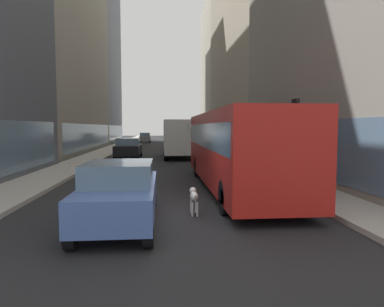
{
  "coord_description": "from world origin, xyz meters",
  "views": [
    {
      "loc": [
        -0.14,
        -9.67,
        2.48
      ],
      "look_at": [
        1.12,
        4.51,
        1.4
      ],
      "focal_mm": 32.17,
      "sensor_mm": 36.0,
      "label": 1
    }
  ],
  "objects_px": {
    "dalmatian_dog": "(194,196)",
    "traffic_light_near": "(296,129)",
    "car_grey_wagon": "(145,138)",
    "pedestrian_with_handbag": "(321,171)",
    "car_blue_hatchback": "(120,193)",
    "car_black_suv": "(129,148)",
    "box_truck": "(178,137)",
    "car_red_coupe": "(181,138)",
    "transit_bus": "(234,145)",
    "pedestrian_in_coat": "(313,165)"
  },
  "relations": [
    {
      "from": "pedestrian_with_handbag",
      "to": "box_truck",
      "type": "bearing_deg",
      "value": 103.21
    },
    {
      "from": "car_red_coupe",
      "to": "car_black_suv",
      "type": "bearing_deg",
      "value": -102.54
    },
    {
      "from": "box_truck",
      "to": "pedestrian_with_handbag",
      "type": "xyz_separation_m",
      "value": [
        4.01,
        -17.09,
        -0.65
      ]
    },
    {
      "from": "traffic_light_near",
      "to": "car_red_coupe",
      "type": "bearing_deg",
      "value": 92.95
    },
    {
      "from": "car_blue_hatchback",
      "to": "car_black_suv",
      "type": "xyz_separation_m",
      "value": [
        -1.6,
        19.25,
        0.0
      ]
    },
    {
      "from": "car_blue_hatchback",
      "to": "pedestrian_with_handbag",
      "type": "relative_size",
      "value": 2.69
    },
    {
      "from": "car_black_suv",
      "to": "dalmatian_dog",
      "type": "relative_size",
      "value": 4.96
    },
    {
      "from": "car_red_coupe",
      "to": "box_truck",
      "type": "height_order",
      "value": "box_truck"
    },
    {
      "from": "car_red_coupe",
      "to": "pedestrian_in_coat",
      "type": "relative_size",
      "value": 2.42
    },
    {
      "from": "car_grey_wagon",
      "to": "car_black_suv",
      "type": "distance_m",
      "value": 28.44
    },
    {
      "from": "car_red_coupe",
      "to": "pedestrian_with_handbag",
      "type": "relative_size",
      "value": 2.42
    },
    {
      "from": "car_blue_hatchback",
      "to": "car_black_suv",
      "type": "relative_size",
      "value": 0.95
    },
    {
      "from": "car_red_coupe",
      "to": "car_black_suv",
      "type": "xyz_separation_m",
      "value": [
        -5.6,
        -25.18,
        0.0
      ]
    },
    {
      "from": "transit_bus",
      "to": "box_truck",
      "type": "xyz_separation_m",
      "value": [
        -1.6,
        14.49,
        -0.11
      ]
    },
    {
      "from": "car_blue_hatchback",
      "to": "car_red_coupe",
      "type": "height_order",
      "value": "same"
    },
    {
      "from": "car_blue_hatchback",
      "to": "traffic_light_near",
      "type": "height_order",
      "value": "traffic_light_near"
    },
    {
      "from": "transit_bus",
      "to": "car_blue_hatchback",
      "type": "height_order",
      "value": "transit_bus"
    },
    {
      "from": "pedestrian_with_handbag",
      "to": "car_black_suv",
      "type": "bearing_deg",
      "value": 115.25
    },
    {
      "from": "car_grey_wagon",
      "to": "dalmatian_dog",
      "type": "bearing_deg",
      "value": -85.64
    },
    {
      "from": "car_blue_hatchback",
      "to": "car_grey_wagon",
      "type": "distance_m",
      "value": 47.72
    },
    {
      "from": "pedestrian_in_coat",
      "to": "traffic_light_near",
      "type": "xyz_separation_m",
      "value": [
        -0.84,
        -0.29,
        1.43
      ]
    },
    {
      "from": "transit_bus",
      "to": "car_black_suv",
      "type": "distance_m",
      "value": 15.47
    },
    {
      "from": "car_grey_wagon",
      "to": "car_black_suv",
      "type": "xyz_separation_m",
      "value": [
        -0.0,
        -28.44,
        0.01
      ]
    },
    {
      "from": "dalmatian_dog",
      "to": "pedestrian_in_coat",
      "type": "xyz_separation_m",
      "value": [
        4.96,
        3.17,
        0.5
      ]
    },
    {
      "from": "car_blue_hatchback",
      "to": "box_truck",
      "type": "distance_m",
      "value": 19.52
    },
    {
      "from": "dalmatian_dog",
      "to": "traffic_light_near",
      "type": "bearing_deg",
      "value": 34.89
    },
    {
      "from": "car_black_suv",
      "to": "box_truck",
      "type": "xyz_separation_m",
      "value": [
        4.0,
        0.1,
        0.84
      ]
    },
    {
      "from": "box_truck",
      "to": "pedestrian_with_handbag",
      "type": "height_order",
      "value": "box_truck"
    },
    {
      "from": "car_grey_wagon",
      "to": "traffic_light_near",
      "type": "bearing_deg",
      "value": -80.06
    },
    {
      "from": "car_blue_hatchback",
      "to": "box_truck",
      "type": "relative_size",
      "value": 0.61
    },
    {
      "from": "car_blue_hatchback",
      "to": "transit_bus",
      "type": "bearing_deg",
      "value": 50.56
    },
    {
      "from": "car_blue_hatchback",
      "to": "car_red_coupe",
      "type": "xyz_separation_m",
      "value": [
        4.0,
        44.42,
        -0.0
      ]
    },
    {
      "from": "transit_bus",
      "to": "pedestrian_in_coat",
      "type": "xyz_separation_m",
      "value": [
        2.94,
        -0.84,
        -0.77
      ]
    },
    {
      "from": "car_blue_hatchback",
      "to": "dalmatian_dog",
      "type": "bearing_deg",
      "value": 23.54
    },
    {
      "from": "box_truck",
      "to": "traffic_light_near",
      "type": "bearing_deg",
      "value": -76.67
    },
    {
      "from": "traffic_light_near",
      "to": "car_grey_wagon",
      "type": "bearing_deg",
      "value": 99.94
    },
    {
      "from": "transit_bus",
      "to": "car_grey_wagon",
      "type": "relative_size",
      "value": 2.8
    },
    {
      "from": "box_truck",
      "to": "transit_bus",
      "type": "bearing_deg",
      "value": -83.7
    },
    {
      "from": "transit_bus",
      "to": "box_truck",
      "type": "relative_size",
      "value": 1.54
    },
    {
      "from": "transit_bus",
      "to": "car_black_suv",
      "type": "relative_size",
      "value": 2.42
    },
    {
      "from": "traffic_light_near",
      "to": "pedestrian_with_handbag",
      "type": "bearing_deg",
      "value": -78.09
    },
    {
      "from": "pedestrian_with_handbag",
      "to": "pedestrian_in_coat",
      "type": "relative_size",
      "value": 1.0
    },
    {
      "from": "transit_bus",
      "to": "car_blue_hatchback",
      "type": "bearing_deg",
      "value": -129.44
    },
    {
      "from": "car_grey_wagon",
      "to": "traffic_light_near",
      "type": "xyz_separation_m",
      "value": [
        7.7,
        -43.95,
        1.62
      ]
    },
    {
      "from": "car_grey_wagon",
      "to": "pedestrian_with_handbag",
      "type": "bearing_deg",
      "value": -80.0
    },
    {
      "from": "box_truck",
      "to": "traffic_light_near",
      "type": "relative_size",
      "value": 2.21
    },
    {
      "from": "car_blue_hatchback",
      "to": "dalmatian_dog",
      "type": "relative_size",
      "value": 4.72
    },
    {
      "from": "pedestrian_with_handbag",
      "to": "pedestrian_in_coat",
      "type": "bearing_deg",
      "value": 73.44
    },
    {
      "from": "car_black_suv",
      "to": "pedestrian_in_coat",
      "type": "height_order",
      "value": "pedestrian_in_coat"
    },
    {
      "from": "car_blue_hatchback",
      "to": "pedestrian_with_handbag",
      "type": "height_order",
      "value": "pedestrian_with_handbag"
    }
  ]
}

